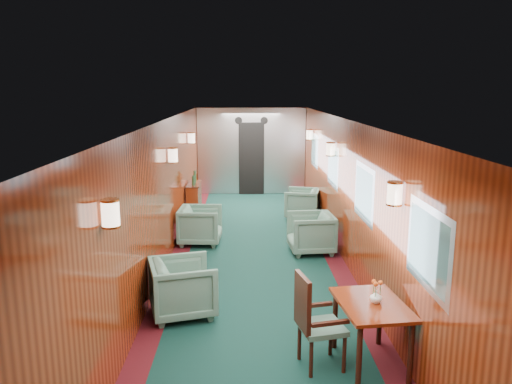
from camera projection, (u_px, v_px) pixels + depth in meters
room at (257, 169)px, 7.95m from camera, size 12.00×12.10×2.40m
bulkhead at (251, 152)px, 13.83m from camera, size 2.98×0.17×2.39m
windows_right at (346, 178)px, 8.26m from camera, size 0.02×8.60×0.80m
wall_sconces at (256, 155)px, 8.47m from camera, size 2.97×7.97×0.25m
dining_table at (371, 313)px, 5.21m from camera, size 0.76×1.01×0.71m
side_chair at (313, 318)px, 5.18m from camera, size 0.54×0.56×1.03m
credenza at (194, 200)px, 11.28m from camera, size 0.29×0.91×1.09m
flower_vase at (376, 297)px, 5.18m from camera, size 0.15×0.15×0.13m
armchair_left_near at (183, 288)px, 6.45m from camera, size 0.99×0.98×0.74m
armchair_left_far at (200, 225)px, 9.45m from camera, size 0.83×0.81×0.72m
armchair_right_near at (311, 233)px, 8.93m from camera, size 0.85×0.83×0.72m
armchair_right_far at (302, 203)px, 11.32m from camera, size 0.90×0.88×0.68m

